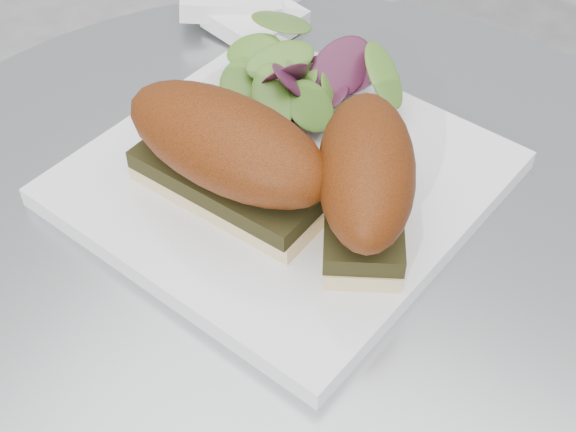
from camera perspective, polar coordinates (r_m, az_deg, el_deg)
plate at (r=0.60m, az=-0.30°, el=2.70°), size 0.31×0.31×0.02m
sandwich_left at (r=0.55m, az=-4.32°, el=4.56°), size 0.17×0.09×0.08m
sandwich_right at (r=0.53m, az=5.54°, el=2.68°), size 0.12×0.16×0.08m
salad at (r=0.64m, az=1.19°, el=10.03°), size 0.12×0.12×0.05m
napkin at (r=0.78m, az=-3.23°, el=14.33°), size 0.15×0.15×0.02m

